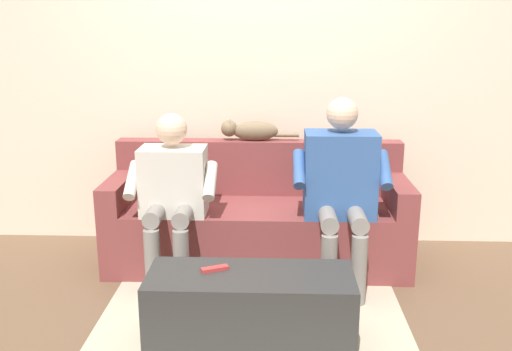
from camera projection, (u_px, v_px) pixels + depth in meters
ground_plane at (253, 308)px, 3.39m from camera, size 8.00×8.00×0.00m
back_wall at (260, 80)px, 4.22m from camera, size 5.04×0.06×2.51m
couch at (258, 222)px, 4.01m from camera, size 2.07×0.71×0.84m
coffee_table at (250, 308)px, 2.99m from camera, size 1.09×0.43×0.39m
person_left_seated at (341, 181)px, 3.60m from camera, size 0.61×0.57×1.21m
person_right_seated at (172, 187)px, 3.64m from camera, size 0.58×0.51×1.11m
cat_on_backrest at (250, 130)px, 4.08m from camera, size 0.57×0.12×0.15m
remote_red at (215, 269)px, 2.98m from camera, size 0.15×0.10×0.02m
floor_rug at (252, 327)px, 3.18m from camera, size 1.77×1.80×0.01m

